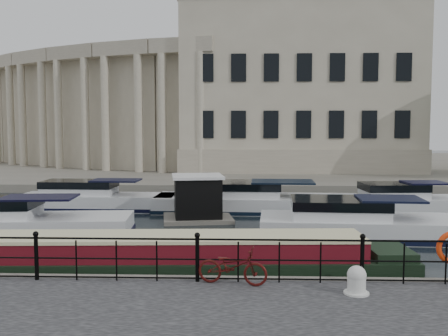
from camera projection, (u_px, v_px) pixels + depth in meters
The scene contains 9 objects.
ground_plane at pixel (204, 276), 14.53m from camera, with size 160.00×160.00×0.00m, color black.
far_bank at pixel (232, 165), 53.35m from camera, with size 120.00×42.00×0.55m, color #6B665B.
railing at pixel (197, 255), 12.19m from camera, with size 24.14×0.14×1.22m.
civic_building at pixel (221, 99), 48.55m from camera, with size 53.55×31.84×16.85m.
bicycle at pixel (233, 266), 11.98m from camera, with size 0.59×1.70×0.89m, color #470E0C.
mooring_bollard at pixel (357, 281), 11.31m from camera, with size 0.58×0.58×0.65m.
narrowboat at pixel (162, 263), 14.57m from camera, with size 14.79×2.75×1.54m.
harbour_hut at pixel (198, 200), 23.20m from camera, with size 3.53×3.09×2.19m.
cabin_cruisers at pixel (220, 212), 23.20m from camera, with size 25.85×9.72×1.99m.
Camera 1 is at (1.08, -14.19, 4.33)m, focal length 40.00 mm.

